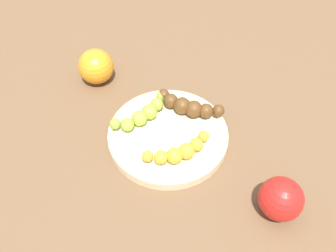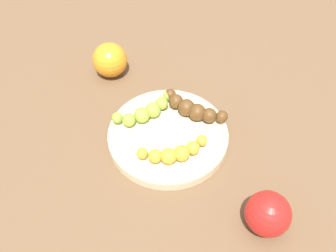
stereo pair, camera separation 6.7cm
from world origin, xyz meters
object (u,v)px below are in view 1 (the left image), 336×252
object	(u,v)px
banana_overripe	(189,106)
fruit_bowl	(168,135)
banana_spotted	(179,151)
apple_red	(281,199)
banana_green	(143,114)
orange_fruit	(96,67)

from	to	relation	value
banana_overripe	fruit_bowl	bearing A→B (deg)	-15.13
banana_spotted	banana_overripe	distance (m)	0.11
banana_spotted	apple_red	size ratio (longest dim) A/B	1.62
banana_overripe	banana_green	size ratio (longest dim) A/B	1.24
apple_red	banana_overripe	bearing A→B (deg)	129.34
fruit_bowl	banana_spotted	xyz separation A→B (m)	(0.02, -0.05, 0.02)
fruit_bowl	banana_green	distance (m)	0.06
banana_green	orange_fruit	distance (m)	0.17
banana_spotted	orange_fruit	world-z (taller)	orange_fruit
banana_spotted	banana_overripe	xyz separation A→B (m)	(0.01, 0.11, 0.00)
orange_fruit	fruit_bowl	bearing A→B (deg)	-42.34
banana_spotted	orange_fruit	size ratio (longest dim) A/B	1.54
fruit_bowl	banana_green	world-z (taller)	banana_green
fruit_bowl	apple_red	distance (m)	0.23
banana_overripe	orange_fruit	distance (m)	0.23
banana_green	apple_red	xyz separation A→B (m)	(0.24, -0.16, 0.00)
banana_spotted	banana_overripe	size ratio (longest dim) A/B	0.88
fruit_bowl	orange_fruit	distance (m)	0.23
fruit_bowl	apple_red	xyz separation A→B (m)	(0.19, -0.13, 0.02)
banana_overripe	apple_red	xyz separation A→B (m)	(0.16, -0.19, 0.00)
fruit_bowl	banana_green	bearing A→B (deg)	149.71
apple_red	orange_fruit	bearing A→B (deg)	141.40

